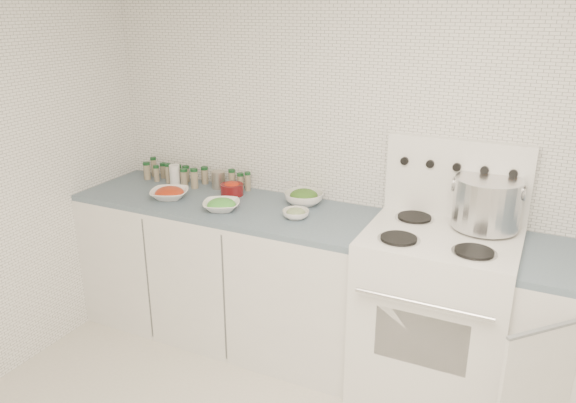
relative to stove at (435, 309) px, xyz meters
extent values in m
cube|color=white|center=(-0.48, 0.32, 0.75)|extent=(3.50, 0.02, 2.50)
cube|color=white|center=(-1.30, 0.00, -0.06)|extent=(1.85, 0.62, 0.86)
cube|color=#48586D|center=(-1.30, 0.00, 0.39)|extent=(1.85, 0.62, 0.03)
cube|color=white|center=(0.00, -0.01, -0.04)|extent=(0.76, 0.65, 0.92)
cube|color=black|center=(0.00, -0.33, 0.00)|extent=(0.45, 0.01, 0.28)
cylinder|color=silver|center=(0.00, -0.37, 0.22)|extent=(0.65, 0.02, 0.02)
cube|color=white|center=(0.00, -0.01, 0.43)|extent=(0.76, 0.65, 0.01)
cube|color=white|center=(0.00, 0.28, 0.65)|extent=(0.76, 0.06, 0.43)
cylinder|color=silver|center=(-0.18, -0.17, 0.44)|extent=(0.21, 0.21, 0.01)
cylinder|color=black|center=(-0.18, -0.17, 0.45)|extent=(0.18, 0.18, 0.01)
cylinder|color=silver|center=(0.18, -0.17, 0.44)|extent=(0.21, 0.21, 0.01)
cylinder|color=black|center=(0.18, -0.17, 0.45)|extent=(0.18, 0.18, 0.01)
cylinder|color=silver|center=(-0.18, 0.15, 0.44)|extent=(0.21, 0.21, 0.01)
cylinder|color=black|center=(-0.18, 0.15, 0.45)|extent=(0.18, 0.18, 0.01)
cylinder|color=silver|center=(0.18, 0.15, 0.44)|extent=(0.21, 0.21, 0.01)
cylinder|color=black|center=(0.18, 0.15, 0.45)|extent=(0.18, 0.18, 0.01)
cylinder|color=black|center=(-0.28, 0.25, 0.72)|extent=(0.04, 0.02, 0.04)
cylinder|color=black|center=(-0.14, 0.25, 0.72)|extent=(0.04, 0.02, 0.04)
cylinder|color=black|center=(0.00, 0.25, 0.72)|extent=(0.04, 0.02, 0.04)
cylinder|color=black|center=(0.14, 0.25, 0.72)|extent=(0.04, 0.02, 0.04)
cylinder|color=black|center=(0.28, 0.25, 0.72)|extent=(0.04, 0.02, 0.04)
cube|color=white|center=(0.53, -0.45, -0.07)|extent=(0.29, 0.31, 0.70)
cylinder|color=silver|center=(0.18, 0.16, 0.58)|extent=(0.34, 0.34, 0.26)
cylinder|color=orange|center=(0.18, 0.16, 0.69)|extent=(0.30, 0.30, 0.03)
torus|color=silver|center=(0.01, 0.16, 0.66)|extent=(0.01, 0.08, 0.08)
torus|color=silver|center=(0.35, 0.16, 0.66)|extent=(0.01, 0.08, 0.08)
imported|color=white|center=(-1.64, -0.08, 0.43)|extent=(0.30, 0.30, 0.06)
ellipsoid|color=#B72A0F|center=(-1.64, -0.08, 0.44)|extent=(0.16, 0.16, 0.07)
imported|color=white|center=(-1.24, -0.12, 0.43)|extent=(0.28, 0.28, 0.05)
ellipsoid|color=green|center=(-1.24, -0.12, 0.44)|extent=(0.15, 0.15, 0.07)
imported|color=white|center=(-0.85, 0.18, 0.44)|extent=(0.28, 0.28, 0.07)
ellipsoid|color=#315D1A|center=(-0.85, 0.18, 0.46)|extent=(0.17, 0.17, 0.08)
imported|color=white|center=(-0.80, -0.05, 0.43)|extent=(0.17, 0.17, 0.05)
ellipsoid|color=#24431B|center=(-0.80, -0.05, 0.44)|extent=(0.11, 0.11, 0.05)
cylinder|color=#5B0F11|center=(-1.33, 0.14, 0.44)|extent=(0.14, 0.14, 0.07)
ellipsoid|color=#B9190C|center=(-1.33, 0.14, 0.46)|extent=(0.10, 0.10, 0.05)
cylinder|color=white|center=(-1.77, 0.15, 0.47)|extent=(0.08, 0.08, 0.14)
cylinder|color=#9E9486|center=(-1.48, 0.22, 0.46)|extent=(0.10, 0.10, 0.11)
cylinder|color=gray|center=(-2.03, 0.26, 0.46)|extent=(0.04, 0.04, 0.12)
cylinder|color=#123F1D|center=(-2.03, 0.26, 0.53)|extent=(0.04, 0.04, 0.02)
cylinder|color=gray|center=(-1.94, 0.25, 0.45)|extent=(0.04, 0.04, 0.09)
cylinder|color=#123F1D|center=(-1.94, 0.25, 0.50)|extent=(0.05, 0.05, 0.02)
cylinder|color=gray|center=(-1.81, 0.24, 0.45)|extent=(0.05, 0.05, 0.09)
cylinder|color=#123F1D|center=(-1.81, 0.24, 0.50)|extent=(0.05, 0.05, 0.02)
cylinder|color=gray|center=(-1.75, 0.24, 0.45)|extent=(0.04, 0.04, 0.09)
cylinder|color=#123F1D|center=(-1.75, 0.24, 0.50)|extent=(0.05, 0.05, 0.02)
cylinder|color=gray|center=(-1.61, 0.26, 0.45)|extent=(0.05, 0.05, 0.10)
cylinder|color=#123F1D|center=(-1.61, 0.26, 0.51)|extent=(0.05, 0.05, 0.02)
cylinder|color=gray|center=(-1.39, 0.25, 0.46)|extent=(0.04, 0.04, 0.11)
cylinder|color=#123F1D|center=(-1.39, 0.25, 0.52)|extent=(0.04, 0.04, 0.02)
cylinder|color=gray|center=(-1.33, 0.25, 0.45)|extent=(0.04, 0.04, 0.09)
cylinder|color=#123F1D|center=(-1.33, 0.25, 0.51)|extent=(0.04, 0.04, 0.02)
cylinder|color=gray|center=(-1.28, 0.26, 0.46)|extent=(0.04, 0.04, 0.11)
cylinder|color=#123F1D|center=(-1.28, 0.26, 0.52)|extent=(0.04, 0.04, 0.02)
cylinder|color=gray|center=(-2.02, 0.17, 0.45)|extent=(0.05, 0.05, 0.10)
cylinder|color=#123F1D|center=(-2.02, 0.17, 0.51)|extent=(0.05, 0.05, 0.02)
cylinder|color=gray|center=(-1.93, 0.17, 0.45)|extent=(0.04, 0.04, 0.09)
cylinder|color=#123F1D|center=(-1.93, 0.17, 0.51)|extent=(0.04, 0.04, 0.02)
cylinder|color=gray|center=(-1.84, 0.17, 0.46)|extent=(0.04, 0.04, 0.12)
cylinder|color=#123F1D|center=(-1.84, 0.17, 0.53)|extent=(0.04, 0.04, 0.02)
cylinder|color=gray|center=(-1.71, 0.17, 0.45)|extent=(0.05, 0.05, 0.10)
cylinder|color=#123F1D|center=(-1.71, 0.17, 0.51)|extent=(0.05, 0.05, 0.02)
cylinder|color=gray|center=(-1.62, 0.15, 0.46)|extent=(0.05, 0.05, 0.11)
cylinder|color=#123F1D|center=(-1.62, 0.15, 0.53)|extent=(0.05, 0.05, 0.02)
camera|label=1|loc=(0.43, -2.70, 1.55)|focal=35.00mm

